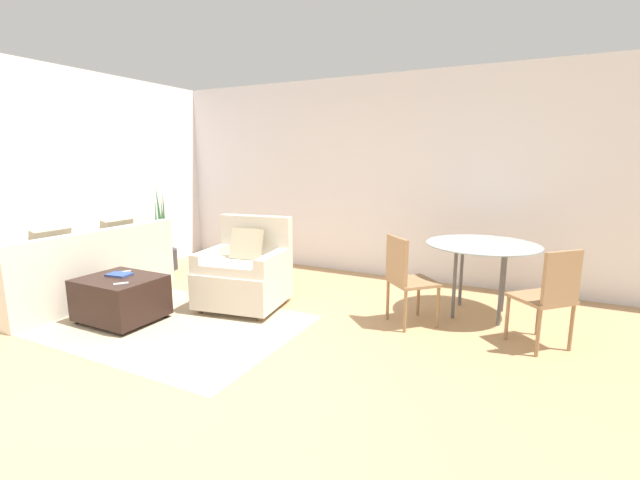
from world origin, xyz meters
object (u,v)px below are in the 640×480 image
(book_stack, at_px, (119,274))
(potted_plant, at_px, (164,252))
(ottoman, at_px, (121,297))
(dining_chair_near_left, at_px, (405,275))
(couch, at_px, (83,274))
(dining_table, at_px, (482,252))
(armchair, at_px, (245,273))
(tv_remote_secondary, at_px, (122,272))
(dining_chair_near_right, at_px, (550,292))
(tv_remote_primary, at_px, (121,284))

(book_stack, height_order, potted_plant, potted_plant)
(ottoman, xyz_separation_m, dining_chair_near_left, (2.62, 1.20, 0.27))
(couch, height_order, dining_table, couch)
(armchair, relative_size, tv_remote_secondary, 5.99)
(ottoman, height_order, book_stack, book_stack)
(potted_plant, bearing_deg, dining_table, 1.60)
(ottoman, height_order, tv_remote_secondary, tv_remote_secondary)
(couch, xyz_separation_m, dining_chair_near_left, (3.61, 0.92, 0.22))
(dining_chair_near_left, bearing_deg, armchair, -171.48)
(dining_table, bearing_deg, ottoman, -150.61)
(armchair, xyz_separation_m, dining_chair_near_right, (3.01, 0.26, 0.14))
(couch, xyz_separation_m, potted_plant, (-0.21, 1.43, -0.03))
(armchair, height_order, dining_chair_near_left, armchair)
(couch, bearing_deg, book_stack, -13.31)
(dining_table, bearing_deg, couch, -159.91)
(armchair, height_order, dining_table, armchair)
(armchair, height_order, tv_remote_primary, armchair)
(dining_chair_near_left, distance_m, dining_chair_near_right, 1.26)
(potted_plant, distance_m, dining_chair_near_left, 3.86)
(armchair, bearing_deg, book_stack, -136.99)
(ottoman, bearing_deg, armchair, 47.26)
(book_stack, relative_size, tv_remote_primary, 1.94)
(couch, xyz_separation_m, tv_remote_primary, (1.21, -0.43, 0.16))
(couch, height_order, book_stack, couch)
(armchair, bearing_deg, dining_chair_near_left, 8.52)
(book_stack, bearing_deg, dining_chair_near_left, 22.95)
(ottoman, xyz_separation_m, dining_chair_near_right, (3.88, 1.20, 0.27))
(armchair, distance_m, dining_chair_near_right, 3.03)
(tv_remote_primary, height_order, dining_chair_near_right, dining_chair_near_right)
(tv_remote_secondary, height_order, dining_table, dining_table)
(armchair, distance_m, book_stack, 1.29)
(couch, bearing_deg, armchair, 19.51)
(armchair, height_order, book_stack, armchair)
(tv_remote_secondary, bearing_deg, armchair, 37.87)
(potted_plant, bearing_deg, tv_remote_primary, -52.63)
(ottoman, height_order, dining_chair_near_right, dining_chair_near_right)
(tv_remote_primary, xyz_separation_m, potted_plant, (-1.41, 1.85, -0.19))
(armchair, relative_size, book_stack, 3.93)
(couch, height_order, tv_remote_primary, couch)
(ottoman, relative_size, book_stack, 3.04)
(tv_remote_primary, bearing_deg, dining_chair_near_right, 20.19)
(dining_table, relative_size, dining_chair_near_right, 1.27)
(potted_plant, bearing_deg, tv_remote_secondary, -55.72)
(potted_plant, relative_size, dining_table, 1.15)
(tv_remote_primary, distance_m, tv_remote_secondary, 0.47)
(ottoman, distance_m, book_stack, 0.24)
(tv_remote_secondary, bearing_deg, couch, 171.66)
(couch, relative_size, armchair, 2.07)
(tv_remote_secondary, bearing_deg, dining_table, 26.32)
(tv_remote_primary, distance_m, dining_chair_near_left, 2.76)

